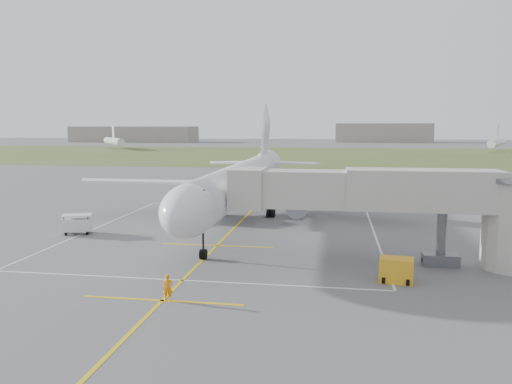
% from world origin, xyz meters
% --- Properties ---
extents(ground, '(700.00, 700.00, 0.00)m').
position_xyz_m(ground, '(0.00, 0.00, 0.00)').
color(ground, '#57575A').
rests_on(ground, ground).
extents(grass_strip, '(700.00, 120.00, 0.02)m').
position_xyz_m(grass_strip, '(0.00, 130.00, 0.01)').
color(grass_strip, '#455826').
rests_on(grass_strip, ground).
extents(apron_markings, '(28.20, 60.00, 0.01)m').
position_xyz_m(apron_markings, '(0.00, -5.82, 0.01)').
color(apron_markings, yellow).
rests_on(apron_markings, ground).
extents(airliner, '(38.93, 46.75, 13.52)m').
position_xyz_m(airliner, '(-0.00, 0.75, 4.39)').
color(airliner, silver).
rests_on(airliner, ground).
extents(jet_bridge, '(23.40, 5.00, 7.20)m').
position_xyz_m(jet_bridge, '(15.72, -13.50, 4.74)').
color(jet_bridge, '#A29C92').
rests_on(jet_bridge, ground).
extents(gpu_unit, '(2.37, 1.82, 1.65)m').
position_xyz_m(gpu_unit, '(14.26, -18.09, 0.81)').
color(gpu_unit, gold).
rests_on(gpu_unit, ground).
extents(baggage_cart, '(3.11, 2.48, 1.89)m').
position_xyz_m(baggage_cart, '(-14.47, -7.41, 0.97)').
color(baggage_cart, silver).
rests_on(baggage_cart, ground).
extents(ramp_worker_nose, '(0.67, 0.53, 1.61)m').
position_xyz_m(ramp_worker_nose, '(0.36, -23.96, 0.80)').
color(ramp_worker_nose, orange).
rests_on(ramp_worker_nose, ground).
extents(ramp_worker_wing, '(0.88, 0.96, 1.59)m').
position_xyz_m(ramp_worker_wing, '(-8.98, 1.79, 0.79)').
color(ramp_worker_wing, '#EE3507').
rests_on(ramp_worker_wing, ground).
extents(distant_hangars, '(345.00, 49.00, 12.00)m').
position_xyz_m(distant_hangars, '(-16.15, 265.19, 5.17)').
color(distant_hangars, gray).
rests_on(distant_hangars, ground).
extents(distant_aircraft, '(182.87, 34.44, 8.85)m').
position_xyz_m(distant_aircraft, '(-6.63, 163.99, 3.59)').
color(distant_aircraft, silver).
rests_on(distant_aircraft, ground).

